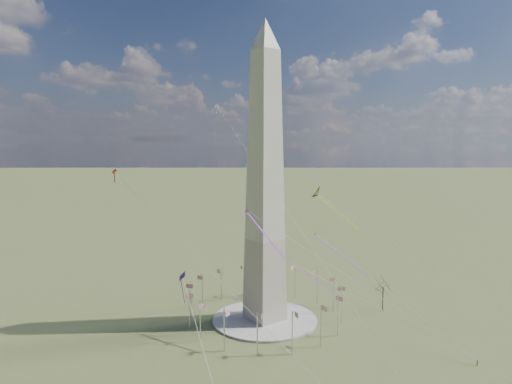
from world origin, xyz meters
TOP-DOWN VIEW (x-y plane):
  - ground at (0.00, 0.00)m, footprint 2000.00×2000.00m
  - plaza at (0.00, 0.00)m, footprint 36.00×36.00m
  - washington_monument at (0.00, 0.00)m, footprint 15.56×15.56m
  - flagpole_ring at (-0.00, -0.00)m, footprint 54.40×54.40m
  - tree_near at (39.06, -20.32)m, footprint 7.79×7.79m
  - person_centre at (25.24, -61.14)m, footprint 0.98×0.62m
  - kite_delta_black at (32.91, 6.17)m, footprint 11.20×19.40m
  - kite_diamond_purple at (-30.98, 1.83)m, footprint 2.70×3.51m
  - kite_streamer_left at (24.69, -9.04)m, footprint 9.02×19.14m
  - kite_streamer_mid at (-9.54, -9.03)m, footprint 1.78×18.98m
  - kite_streamer_right at (22.03, -0.14)m, footprint 14.07×17.35m
  - kite_small_red at (-38.37, 32.87)m, footprint 1.20×1.99m
  - kite_small_white at (7.56, 39.10)m, footprint 1.18×1.64m

SIDE VIEW (x-z plane):
  - ground at x=0.00m, z-range 0.00..0.00m
  - plaza at x=0.00m, z-range 0.00..0.80m
  - person_centre at x=25.24m, z-range 0.00..1.55m
  - flagpole_ring at x=0.00m, z-range 0.77..13.77m
  - tree_near at x=39.06m, z-range 2.91..16.53m
  - kite_streamer_right at x=22.03m, z-range 4.24..18.73m
  - kite_diamond_purple at x=-30.98m, z-range 15.19..25.42m
  - kite_streamer_left at x=24.69m, z-range 16.16..30.08m
  - kite_streamer_mid at x=-9.54m, z-range 28.55..41.58m
  - kite_delta_black at x=32.91m, z-range 32.52..48.43m
  - washington_monument at x=0.00m, z-range -2.05..97.95m
  - kite_small_red at x=-38.37m, z-range 48.72..53.37m
  - kite_small_white at x=7.56m, z-range 73.08..77.21m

